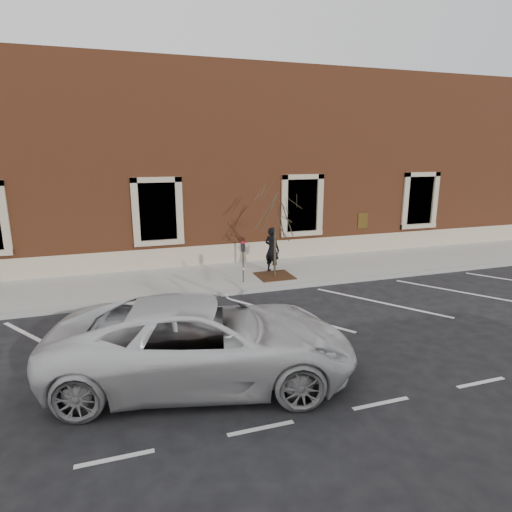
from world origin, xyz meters
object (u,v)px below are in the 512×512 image
object	(u,v)px
man	(272,250)
sapling	(275,216)
white_truck	(204,341)
parking_meter	(243,254)

from	to	relation	value
man	sapling	world-z (taller)	sapling
sapling	man	bearing A→B (deg)	79.44
man	sapling	distance (m)	1.50
sapling	white_truck	bearing A→B (deg)	-122.17
man	sapling	size ratio (longest dim) A/B	0.54
parking_meter	sapling	bearing A→B (deg)	13.99
man	parking_meter	xyz separation A→B (m)	(-1.42, -0.95, 0.15)
parking_meter	white_truck	distance (m)	6.33
sapling	white_truck	xyz separation A→B (m)	(-3.86, -6.14, -1.52)
sapling	parking_meter	bearing A→B (deg)	-164.89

